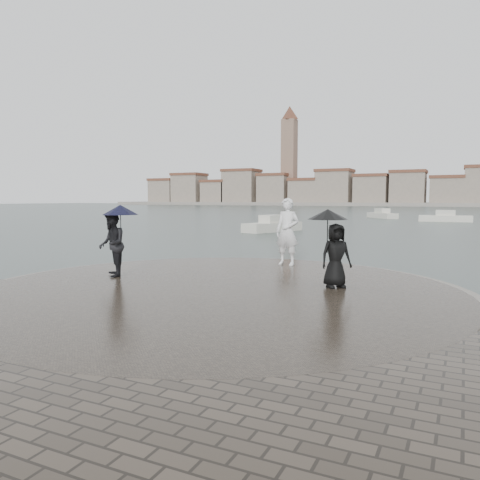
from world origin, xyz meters
The scene contains 8 objects.
ground centered at (0.00, 0.00, 0.00)m, with size 400.00×400.00×0.00m, color #2B3835.
kerb_ring centered at (0.00, 3.50, 0.16)m, with size 12.50×12.50×0.32m, color gray.
quay_tip centered at (0.00, 3.50, 0.18)m, with size 11.90×11.90×0.36m, color #2D261E.
statue centered at (0.19, 8.05, 1.48)m, with size 0.82×0.53×2.24m, color white.
visitor_left centered at (-3.44, 3.69, 1.48)m, with size 1.32×1.18×2.04m.
visitor_right centered at (2.57, 4.84, 1.46)m, with size 1.22×1.06×1.95m.
far_skyline centered at (-6.29, 160.71, 5.61)m, with size 260.00×20.00×37.00m.
boats centered at (4.38, 42.27, 0.38)m, with size 36.91×34.94×1.50m.
Camera 1 is at (5.49, -6.62, 2.58)m, focal length 35.00 mm.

